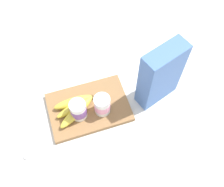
{
  "coord_description": "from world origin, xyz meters",
  "views": [
    {
      "loc": [
        0.06,
        0.5,
        0.98
      ],
      "look_at": [
        -0.1,
        0.0,
        0.07
      ],
      "focal_mm": 42.14,
      "sensor_mm": 36.0,
      "label": 1
    }
  ],
  "objects_px": {
    "cereal_box": "(160,75)",
    "yogurt_cup_back": "(78,110)",
    "spoon": "(29,148)",
    "cutting_board": "(89,107)",
    "banana_bunch": "(75,107)",
    "yogurt_cup_front": "(102,105)"
  },
  "relations": [
    {
      "from": "cereal_box",
      "to": "yogurt_cup_back",
      "type": "height_order",
      "value": "cereal_box"
    },
    {
      "from": "yogurt_cup_back",
      "to": "cereal_box",
      "type": "bearing_deg",
      "value": -179.07
    },
    {
      "from": "yogurt_cup_back",
      "to": "banana_bunch",
      "type": "distance_m",
      "value": 0.04
    },
    {
      "from": "banana_bunch",
      "to": "yogurt_cup_front",
      "type": "bearing_deg",
      "value": 158.83
    },
    {
      "from": "yogurt_cup_front",
      "to": "banana_bunch",
      "type": "height_order",
      "value": "yogurt_cup_front"
    },
    {
      "from": "cutting_board",
      "to": "banana_bunch",
      "type": "distance_m",
      "value": 0.06
    },
    {
      "from": "cereal_box",
      "to": "yogurt_cup_front",
      "type": "bearing_deg",
      "value": 164.61
    },
    {
      "from": "cereal_box",
      "to": "yogurt_cup_back",
      "type": "bearing_deg",
      "value": 162.05
    },
    {
      "from": "spoon",
      "to": "cereal_box",
      "type": "bearing_deg",
      "value": -172.4
    },
    {
      "from": "yogurt_cup_back",
      "to": "spoon",
      "type": "bearing_deg",
      "value": 17.32
    },
    {
      "from": "cereal_box",
      "to": "yogurt_cup_front",
      "type": "xyz_separation_m",
      "value": [
        0.24,
        0.01,
        -0.08
      ]
    },
    {
      "from": "yogurt_cup_front",
      "to": "banana_bunch",
      "type": "xyz_separation_m",
      "value": [
        0.1,
        -0.04,
        -0.03
      ]
    },
    {
      "from": "cutting_board",
      "to": "yogurt_cup_back",
      "type": "distance_m",
      "value": 0.08
    },
    {
      "from": "spoon",
      "to": "banana_bunch",
      "type": "bearing_deg",
      "value": -154.84
    },
    {
      "from": "spoon",
      "to": "yogurt_cup_front",
      "type": "bearing_deg",
      "value": -169.3
    },
    {
      "from": "yogurt_cup_back",
      "to": "spoon",
      "type": "relative_size",
      "value": 0.73
    },
    {
      "from": "cutting_board",
      "to": "spoon",
      "type": "bearing_deg",
      "value": 19.85
    },
    {
      "from": "cutting_board",
      "to": "spoon",
      "type": "height_order",
      "value": "cutting_board"
    },
    {
      "from": "cutting_board",
      "to": "yogurt_cup_back",
      "type": "bearing_deg",
      "value": 31.08
    },
    {
      "from": "cutting_board",
      "to": "spoon",
      "type": "xyz_separation_m",
      "value": [
        0.26,
        0.1,
        -0.0
      ]
    },
    {
      "from": "cutting_board",
      "to": "cereal_box",
      "type": "relative_size",
      "value": 1.13
    },
    {
      "from": "yogurt_cup_front",
      "to": "banana_bunch",
      "type": "distance_m",
      "value": 0.11
    }
  ]
}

